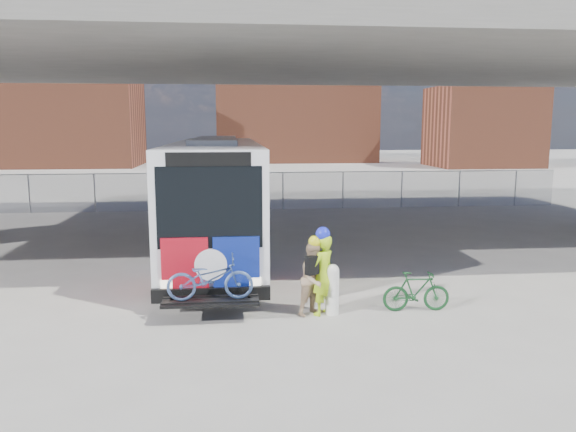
{
  "coord_description": "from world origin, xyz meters",
  "views": [
    {
      "loc": [
        -1.54,
        -15.31,
        4.03
      ],
      "look_at": [
        0.01,
        -0.14,
        1.6
      ],
      "focal_mm": 35.0,
      "sensor_mm": 36.0,
      "label": 1
    }
  ],
  "objects": [
    {
      "name": "chainlink_fence",
      "position": [
        0.0,
        12.0,
        1.42
      ],
      "size": [
        30.0,
        0.06,
        30.0
      ],
      "color": "gray",
      "rests_on": "ground"
    },
    {
      "name": "brick_buildings",
      "position": [
        1.23,
        48.23,
        5.42
      ],
      "size": [
        54.0,
        22.0,
        12.0
      ],
      "color": "brown",
      "rests_on": "ground"
    },
    {
      "name": "cyclist_hivis",
      "position": [
        0.39,
        -3.73,
        0.93
      ],
      "size": [
        0.76,
        0.74,
        1.93
      ],
      "rotation": [
        0.0,
        0.0,
        3.88
      ],
      "color": "#ACDB17",
      "rests_on": "ground"
    },
    {
      "name": "bus",
      "position": [
        -2.0,
        2.59,
        2.11
      ],
      "size": [
        2.67,
        12.9,
        3.69
      ],
      "color": "silver",
      "rests_on": "ground"
    },
    {
      "name": "bollard",
      "position": [
        0.61,
        -3.73,
        0.59
      ],
      "size": [
        0.29,
        0.29,
        1.11
      ],
      "color": "silver",
      "rests_on": "ground"
    },
    {
      "name": "smokestack",
      "position": [
        14.0,
        55.0,
        12.5
      ],
      "size": [
        2.2,
        2.2,
        25.0
      ],
      "primitive_type": "cylinder",
      "color": "brown",
      "rests_on": "ground"
    },
    {
      "name": "ground",
      "position": [
        0.0,
        0.0,
        0.0
      ],
      "size": [
        160.0,
        160.0,
        0.0
      ],
      "primitive_type": "plane",
      "color": "#9E9991",
      "rests_on": "ground"
    },
    {
      "name": "cyclist_tan",
      "position": [
        0.22,
        -3.74,
        0.83
      ],
      "size": [
        0.98,
        0.94,
        1.75
      ],
      "rotation": [
        0.0,
        0.0,
        0.6
      ],
      "color": "tan",
      "rests_on": "ground"
    },
    {
      "name": "bike_parked",
      "position": [
        2.48,
        -3.73,
        0.45
      ],
      "size": [
        1.5,
        0.49,
        0.89
      ],
      "primitive_type": "imported",
      "rotation": [
        0.0,
        0.0,
        1.53
      ],
      "color": "#164520",
      "rests_on": "ground"
    },
    {
      "name": "overpass",
      "position": [
        0.0,
        4.0,
        6.54
      ],
      "size": [
        40.0,
        16.0,
        7.95
      ],
      "color": "#605E59",
      "rests_on": "ground"
    }
  ]
}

